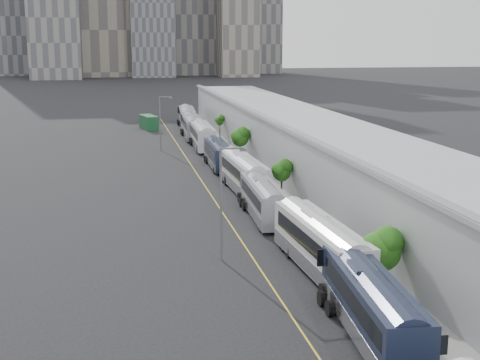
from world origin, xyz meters
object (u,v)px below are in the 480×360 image
object	(u,v)px
street_lamp_near	(223,196)
street_lamp_far	(161,119)
bus_2	(320,250)
bus_4	(243,177)
suv	(149,119)
shipping_container	(149,122)
bus_6	(202,138)
bus_7	(192,129)
bus_1	(371,311)
bus_5	(218,157)
bus_3	(263,202)
bus_8	(187,119)

from	to	relation	value
street_lamp_near	street_lamp_far	distance (m)	53.76
bus_2	bus_4	world-z (taller)	bus_2
street_lamp_near	street_lamp_far	size ratio (longest dim) A/B	1.06
street_lamp_near	suv	bearing A→B (deg)	90.37
bus_4	shipping_container	bearing A→B (deg)	95.82
bus_4	bus_6	distance (m)	31.24
bus_7	bus_1	bearing A→B (deg)	-87.33
bus_2	street_lamp_far	bearing A→B (deg)	94.52
bus_1	street_lamp_near	bearing A→B (deg)	116.23
bus_1	bus_5	bearing A→B (deg)	95.20
bus_1	bus_3	size ratio (longest dim) A/B	1.07
bus_6	street_lamp_near	world-z (taller)	street_lamp_near
street_lamp_near	bus_1	bearing A→B (deg)	-68.74
bus_2	bus_8	xyz separation A→B (m)	(-0.10, 84.86, -0.03)
shipping_container	bus_5	bearing A→B (deg)	-92.23
bus_7	suv	xyz separation A→B (m)	(-6.12, 23.39, -0.84)
bus_4	bus_5	xyz separation A→B (m)	(-0.44, 14.87, -0.23)
bus_3	street_lamp_far	bearing A→B (deg)	100.88
bus_2	bus_7	size ratio (longest dim) A/B	1.03
bus_5	bus_3	bearing A→B (deg)	-88.82
bus_3	suv	size ratio (longest dim) A/B	2.08
bus_6	shipping_container	xyz separation A→B (m)	(-6.95, 24.90, -0.35)
bus_8	bus_1	bearing A→B (deg)	-86.36
bus_4	bus_6	xyz separation A→B (m)	(-0.38, 31.24, -0.01)
suv	bus_4	bearing A→B (deg)	-87.99
bus_6	bus_8	size ratio (longest dim) A/B	0.99
bus_4	suv	bearing A→B (deg)	94.15
street_lamp_near	bus_8	bearing A→B (deg)	85.51
street_lamp_far	bus_4	bearing A→B (deg)	-77.44
street_lamp_near	bus_3	bearing A→B (deg)	63.76
bus_2	bus_6	world-z (taller)	bus_2
shipping_container	bus_7	bearing A→B (deg)	-74.48
bus_2	street_lamp_near	bearing A→B (deg)	145.49
bus_2	bus_4	bearing A→B (deg)	88.18
bus_1	suv	xyz separation A→B (m)	(-6.48, 104.93, -0.79)
bus_4	bus_8	bearing A→B (deg)	88.17
street_lamp_near	suv	world-z (taller)	street_lamp_near
bus_6	street_lamp_far	distance (m)	7.19
bus_1	bus_2	distance (m)	11.15
bus_8	bus_2	bearing A→B (deg)	-86.03
bus_2	bus_8	size ratio (longest dim) A/B	1.02
bus_4	suv	xyz separation A→B (m)	(-6.71, 66.44, -0.87)
bus_5	suv	size ratio (longest dim) A/B	2.01
bus_5	bus_6	distance (m)	16.37
bus_5	bus_8	xyz separation A→B (m)	(0.66, 42.63, 0.21)
bus_5	street_lamp_near	bearing A→B (deg)	-97.43
bus_5	street_lamp_far	size ratio (longest dim) A/B	1.44
bus_3	bus_2	bearing A→B (deg)	-85.27
bus_7	suv	distance (m)	24.19
bus_4	bus_6	world-z (taller)	bus_4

